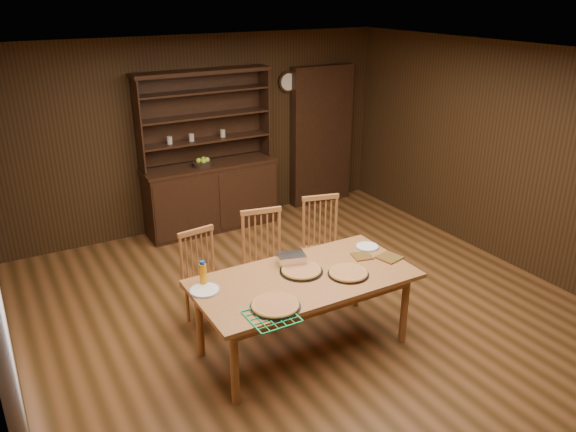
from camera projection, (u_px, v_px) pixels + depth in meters
floor at (317, 320)px, 5.74m from camera, size 6.00×6.00×0.00m
room_shell at (320, 173)px, 5.14m from camera, size 6.00×6.00×6.00m
china_hutch at (210, 187)px, 7.73m from camera, size 1.84×0.52×2.17m
doorway at (321, 136)px, 8.55m from camera, size 1.00×0.18×2.10m
wall_clock at (288, 82)px, 8.02m from camera, size 0.30×0.05×0.30m
dining_table at (304, 284)px, 5.05m from camera, size 1.99×1.00×0.75m
chair_left at (203, 275)px, 5.55m from camera, size 0.45×0.43×0.98m
chair_center at (265, 259)px, 5.74m from camera, size 0.52×0.51×1.09m
chair_right at (322, 241)px, 6.17m from camera, size 0.53×0.51×1.07m
pizza_left at (275, 305)px, 4.55m from camera, size 0.42×0.42×0.04m
pizza_right at (348, 273)px, 5.06m from camera, size 0.38×0.38×0.04m
pizza_center at (301, 270)px, 5.11m from camera, size 0.40×0.40×0.04m
cooling_rack at (272, 316)px, 4.42m from camera, size 0.44×0.44×0.02m
plate_left at (204, 290)px, 4.79m from camera, size 0.27×0.27×0.02m
plate_right at (367, 246)px, 5.60m from camera, size 0.23×0.23×0.02m
foil_dish at (291, 259)px, 5.24m from camera, size 0.30×0.25×0.10m
juice_bottle at (203, 274)px, 4.86m from camera, size 0.06×0.06×0.23m
pot_holder_a at (389, 258)px, 5.37m from camera, size 0.24×0.24×0.02m
pot_holder_b at (362, 256)px, 5.40m from camera, size 0.21×0.21×0.01m
fruit_bowl at (203, 163)px, 7.47m from camera, size 0.27×0.27×0.12m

